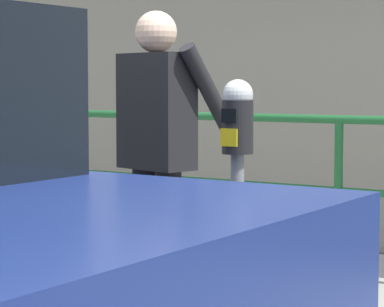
% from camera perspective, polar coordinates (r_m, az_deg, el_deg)
% --- Properties ---
extents(parking_meter, '(0.16, 0.17, 1.37)m').
position_cam_1_polar(parking_meter, '(4.33, 3.08, -0.21)').
color(parking_meter, slate).
rests_on(parking_meter, sidewalk_curb).
extents(pedestrian_at_meter, '(0.71, 0.47, 1.76)m').
position_cam_1_polar(pedestrian_at_meter, '(4.78, -2.36, 0.66)').
color(pedestrian_at_meter, black).
rests_on(pedestrian_at_meter, sidewalk_curb).
extents(background_railing, '(24.06, 0.06, 1.14)m').
position_cam_1_polar(background_railing, '(5.97, 9.86, -0.47)').
color(background_railing, '#1E602D').
rests_on(background_railing, sidewalk_curb).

